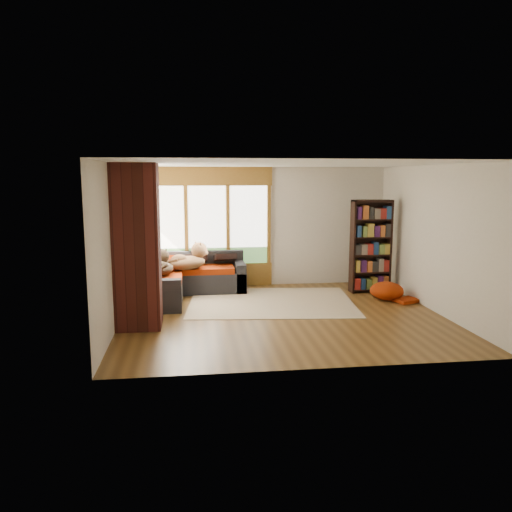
{
  "coord_description": "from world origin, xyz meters",
  "views": [
    {
      "loc": [
        -1.55,
        -8.32,
        2.39
      ],
      "look_at": [
        -0.38,
        0.64,
        0.95
      ],
      "focal_mm": 35.0,
      "sensor_mm": 36.0,
      "label": 1
    }
  ],
  "objects_px": {
    "brick_chimney": "(137,247)",
    "dog_brindle": "(162,264)",
    "area_rug": "(271,302)",
    "bookshelf": "(371,246)",
    "pouf": "(387,290)",
    "dog_tan": "(190,258)",
    "sectional_sofa": "(172,281)"
  },
  "relations": [
    {
      "from": "pouf",
      "to": "bookshelf",
      "type": "bearing_deg",
      "value": 97.88
    },
    {
      "from": "bookshelf",
      "to": "pouf",
      "type": "relative_size",
      "value": 2.95
    },
    {
      "from": "bookshelf",
      "to": "dog_tan",
      "type": "bearing_deg",
      "value": 177.46
    },
    {
      "from": "brick_chimney",
      "to": "dog_tan",
      "type": "relative_size",
      "value": 2.73
    },
    {
      "from": "dog_tan",
      "to": "bookshelf",
      "type": "bearing_deg",
      "value": -34.0
    },
    {
      "from": "area_rug",
      "to": "sectional_sofa",
      "type": "bearing_deg",
      "value": 157.5
    },
    {
      "from": "pouf",
      "to": "dog_tan",
      "type": "relative_size",
      "value": 0.68
    },
    {
      "from": "brick_chimney",
      "to": "area_rug",
      "type": "distance_m",
      "value": 2.97
    },
    {
      "from": "area_rug",
      "to": "bookshelf",
      "type": "height_order",
      "value": "bookshelf"
    },
    {
      "from": "bookshelf",
      "to": "pouf",
      "type": "xyz_separation_m",
      "value": [
        0.1,
        -0.7,
        -0.78
      ]
    },
    {
      "from": "brick_chimney",
      "to": "dog_tan",
      "type": "distance_m",
      "value": 2.25
    },
    {
      "from": "dog_tan",
      "to": "dog_brindle",
      "type": "relative_size",
      "value": 1.29
    },
    {
      "from": "brick_chimney",
      "to": "pouf",
      "type": "relative_size",
      "value": 3.99
    },
    {
      "from": "sectional_sofa",
      "to": "area_rug",
      "type": "bearing_deg",
      "value": -26.27
    },
    {
      "from": "sectional_sofa",
      "to": "dog_tan",
      "type": "height_order",
      "value": "dog_tan"
    },
    {
      "from": "dog_brindle",
      "to": "pouf",
      "type": "bearing_deg",
      "value": -95.29
    },
    {
      "from": "dog_tan",
      "to": "dog_brindle",
      "type": "xyz_separation_m",
      "value": [
        -0.54,
        -0.45,
        -0.03
      ]
    },
    {
      "from": "area_rug",
      "to": "dog_tan",
      "type": "relative_size",
      "value": 3.26
    },
    {
      "from": "area_rug",
      "to": "pouf",
      "type": "xyz_separation_m",
      "value": [
        2.28,
        -0.09,
        0.18
      ]
    },
    {
      "from": "area_rug",
      "to": "dog_tan",
      "type": "bearing_deg",
      "value": 153.25
    },
    {
      "from": "pouf",
      "to": "dog_tan",
      "type": "bearing_deg",
      "value": 167.22
    },
    {
      "from": "dog_tan",
      "to": "dog_brindle",
      "type": "bearing_deg",
      "value": -171.66
    },
    {
      "from": "brick_chimney",
      "to": "area_rug",
      "type": "bearing_deg",
      "value": 28.08
    },
    {
      "from": "brick_chimney",
      "to": "sectional_sofa",
      "type": "height_order",
      "value": "brick_chimney"
    },
    {
      "from": "pouf",
      "to": "brick_chimney",
      "type": "bearing_deg",
      "value": -165.88
    },
    {
      "from": "area_rug",
      "to": "dog_tan",
      "type": "xyz_separation_m",
      "value": [
        -1.54,
        0.78,
        0.77
      ]
    },
    {
      "from": "area_rug",
      "to": "bookshelf",
      "type": "distance_m",
      "value": 2.46
    },
    {
      "from": "area_rug",
      "to": "dog_brindle",
      "type": "bearing_deg",
      "value": 171.05
    },
    {
      "from": "brick_chimney",
      "to": "dog_brindle",
      "type": "relative_size",
      "value": 3.52
    },
    {
      "from": "brick_chimney",
      "to": "pouf",
      "type": "distance_m",
      "value": 4.91
    },
    {
      "from": "dog_brindle",
      "to": "sectional_sofa",
      "type": "bearing_deg",
      "value": -19.82
    },
    {
      "from": "brick_chimney",
      "to": "dog_brindle",
      "type": "height_order",
      "value": "brick_chimney"
    }
  ]
}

